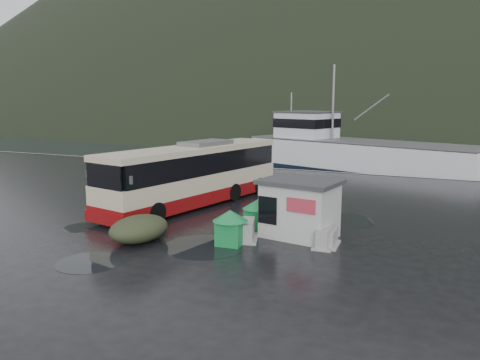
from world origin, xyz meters
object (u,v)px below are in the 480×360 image
at_px(ticket_kiosk, 299,237).
at_px(jersey_barrier_c, 330,246).
at_px(waste_bin_left, 258,229).
at_px(jersey_barrier_a, 248,239).
at_px(white_van, 153,202).
at_px(coach_bus, 195,205).
at_px(waste_bin_right, 230,245).
at_px(fishing_trawler, 359,161).
at_px(dome_tent, 139,241).
at_px(jersey_barrier_b, 325,246).

height_order(ticket_kiosk, jersey_barrier_c, ticket_kiosk).
relative_size(waste_bin_left, jersey_barrier_a, 0.86).
bearing_deg(white_van, coach_bus, 27.24).
distance_m(coach_bus, waste_bin_right, 8.31).
distance_m(waste_bin_right, jersey_barrier_a, 1.09).
distance_m(waste_bin_left, fishing_trawler, 28.15).
bearing_deg(dome_tent, jersey_barrier_b, 19.06).
bearing_deg(white_van, dome_tent, -41.11).
bearing_deg(coach_bus, jersey_barrier_c, -14.57).
bearing_deg(coach_bus, jersey_barrier_a, -30.75).
bearing_deg(coach_bus, ticket_kiosk, -14.70).
bearing_deg(dome_tent, fishing_trawler, 82.57).
xyz_separation_m(waste_bin_right, jersey_barrier_b, (3.86, 1.47, 0.00)).
height_order(coach_bus, white_van, coach_bus).
height_order(ticket_kiosk, jersey_barrier_b, ticket_kiosk).
bearing_deg(jersey_barrier_a, waste_bin_left, 96.32).
height_order(waste_bin_right, dome_tent, waste_bin_right).
bearing_deg(jersey_barrier_a, ticket_kiosk, 34.87).
xyz_separation_m(waste_bin_left, ticket_kiosk, (2.22, -0.34, 0.00)).
distance_m(dome_tent, fishing_trawler, 32.41).
xyz_separation_m(white_van, jersey_barrier_b, (11.95, -4.49, 0.00)).
height_order(jersey_barrier_b, fishing_trawler, fishing_trawler).
distance_m(waste_bin_right, jersey_barrier_b, 4.13).
relative_size(jersey_barrier_b, jersey_barrier_c, 1.14).
height_order(dome_tent, jersey_barrier_a, dome_tent).
bearing_deg(white_van, waste_bin_left, -2.19).
bearing_deg(waste_bin_left, coach_bus, 147.05).
relative_size(waste_bin_right, fishing_trawler, 0.05).
xyz_separation_m(jersey_barrier_b, fishing_trawler, (-3.61, 29.44, 0.00)).
height_order(coach_bus, dome_tent, coach_bus).
xyz_separation_m(ticket_kiosk, jersey_barrier_b, (1.44, -0.95, 0.00)).
bearing_deg(jersey_barrier_c, white_van, 160.35).
bearing_deg(white_van, fishing_trawler, 90.42).
relative_size(coach_bus, jersey_barrier_b, 8.11).
distance_m(jersey_barrier_a, jersey_barrier_c, 3.71).
height_order(waste_bin_left, jersey_barrier_b, waste_bin_left).
xyz_separation_m(coach_bus, jersey_barrier_b, (9.21, -4.89, 0.00)).
xyz_separation_m(dome_tent, jersey_barrier_a, (4.35, 2.24, 0.00)).
bearing_deg(jersey_barrier_a, jersey_barrier_c, 9.37).
height_order(coach_bus, waste_bin_right, coach_bus).
height_order(dome_tent, fishing_trawler, fishing_trawler).
bearing_deg(jersey_barrier_c, waste_bin_left, 163.54).
xyz_separation_m(jersey_barrier_b, jersey_barrier_c, (0.20, 0.15, 0.00)).
distance_m(dome_tent, jersey_barrier_b, 8.26).
bearing_deg(ticket_kiosk, jersey_barrier_c, -16.57).
bearing_deg(white_van, waste_bin_right, -17.45).
height_order(jersey_barrier_a, fishing_trawler, fishing_trawler).
bearing_deg(fishing_trawler, dome_tent, -78.13).
height_order(waste_bin_right, jersey_barrier_a, waste_bin_right).
xyz_separation_m(dome_tent, fishing_trawler, (4.19, 32.14, 0.00)).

